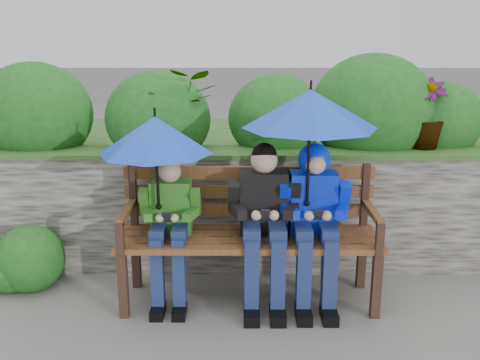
{
  "coord_description": "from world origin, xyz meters",
  "views": [
    {
      "loc": [
        0.01,
        -3.58,
        1.95
      ],
      "look_at": [
        0.0,
        0.1,
        0.95
      ],
      "focal_mm": 40.0,
      "sensor_mm": 36.0,
      "label": 1
    }
  ],
  "objects_px": {
    "boy_middle": "(264,216)",
    "park_bench": "(249,225)",
    "boy_right": "(314,210)",
    "boy_left": "(170,221)",
    "umbrella_left": "(156,135)",
    "umbrella_right": "(310,109)"
  },
  "relations": [
    {
      "from": "boy_middle",
      "to": "park_bench",
      "type": "bearing_deg",
      "value": 138.0
    },
    {
      "from": "park_bench",
      "to": "boy_right",
      "type": "height_order",
      "value": "boy_right"
    },
    {
      "from": "boy_left",
      "to": "umbrella_left",
      "type": "distance_m",
      "value": 0.65
    },
    {
      "from": "boy_middle",
      "to": "umbrella_left",
      "type": "bearing_deg",
      "value": -178.35
    },
    {
      "from": "boy_left",
      "to": "umbrella_right",
      "type": "xyz_separation_m",
      "value": [
        0.99,
        -0.01,
        0.82
      ]
    },
    {
      "from": "boy_right",
      "to": "umbrella_left",
      "type": "bearing_deg",
      "value": -178.18
    },
    {
      "from": "park_bench",
      "to": "boy_right",
      "type": "relative_size",
      "value": 1.6
    },
    {
      "from": "park_bench",
      "to": "boy_middle",
      "type": "distance_m",
      "value": 0.18
    },
    {
      "from": "umbrella_right",
      "to": "park_bench",
      "type": "bearing_deg",
      "value": 167.1
    },
    {
      "from": "park_bench",
      "to": "boy_middle",
      "type": "xyz_separation_m",
      "value": [
        0.11,
        -0.1,
        0.11
      ]
    },
    {
      "from": "boy_middle",
      "to": "umbrella_right",
      "type": "relative_size",
      "value": 1.27
    },
    {
      "from": "boy_left",
      "to": "boy_right",
      "type": "height_order",
      "value": "boy_right"
    },
    {
      "from": "park_bench",
      "to": "boy_middle",
      "type": "height_order",
      "value": "boy_middle"
    },
    {
      "from": "boy_right",
      "to": "umbrella_right",
      "type": "xyz_separation_m",
      "value": [
        -0.06,
        -0.01,
        0.74
      ]
    },
    {
      "from": "boy_left",
      "to": "umbrella_left",
      "type": "relative_size",
      "value": 1.37
    },
    {
      "from": "boy_middle",
      "to": "umbrella_right",
      "type": "height_order",
      "value": "umbrella_right"
    },
    {
      "from": "park_bench",
      "to": "boy_right",
      "type": "bearing_deg",
      "value": -9.81
    },
    {
      "from": "boy_left",
      "to": "umbrella_right",
      "type": "bearing_deg",
      "value": -0.6
    },
    {
      "from": "boy_right",
      "to": "umbrella_left",
      "type": "distance_m",
      "value": 1.26
    },
    {
      "from": "boy_middle",
      "to": "umbrella_left",
      "type": "xyz_separation_m",
      "value": [
        -0.76,
        -0.02,
        0.6
      ]
    },
    {
      "from": "boy_left",
      "to": "boy_middle",
      "type": "xyz_separation_m",
      "value": [
        0.69,
        -0.01,
        0.04
      ]
    },
    {
      "from": "boy_right",
      "to": "park_bench",
      "type": "bearing_deg",
      "value": 170.19
    }
  ]
}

